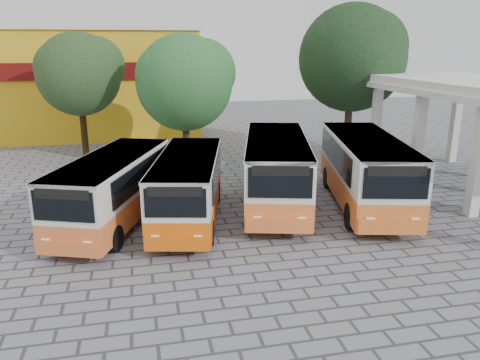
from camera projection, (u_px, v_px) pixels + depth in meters
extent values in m
plane|color=slate|center=(312.00, 250.00, 16.60)|extent=(90.00, 90.00, 0.00)
cube|color=silver|center=(376.00, 125.00, 27.37)|extent=(0.45, 0.45, 5.00)
cube|color=silver|center=(455.00, 122.00, 28.47)|extent=(0.45, 0.45, 5.00)
cube|color=gold|center=(69.00, 83.00, 37.60)|extent=(20.00, 10.00, 8.00)
cube|color=#590C0A|center=(58.00, 72.00, 32.48)|extent=(20.00, 0.20, 1.20)
cube|color=silver|center=(64.00, 29.00, 36.44)|extent=(20.40, 10.40, 0.30)
cube|color=#D6632B|center=(114.00, 204.00, 18.77)|extent=(4.85, 7.98, 1.01)
cube|color=silver|center=(112.00, 175.00, 18.44)|extent=(4.85, 7.98, 1.41)
cube|color=silver|center=(111.00, 159.00, 18.26)|extent=(4.89, 8.00, 0.11)
cube|color=black|center=(81.00, 176.00, 18.19)|extent=(2.27, 5.94, 1.01)
cube|color=black|center=(142.00, 173.00, 18.68)|extent=(2.27, 5.94, 1.01)
cube|color=black|center=(107.00, 206.00, 14.82)|extent=(1.95, 0.77, 1.01)
cube|color=black|center=(106.00, 194.00, 14.71)|extent=(1.72, 0.70, 0.33)
cylinder|color=black|center=(82.00, 239.00, 16.33)|extent=(0.27, 0.96, 0.96)
cylinder|color=black|center=(142.00, 234.00, 16.76)|extent=(0.27, 0.96, 0.96)
cylinder|color=black|center=(93.00, 196.00, 21.00)|extent=(0.27, 0.96, 0.96)
cylinder|color=black|center=(140.00, 193.00, 21.43)|extent=(0.27, 0.96, 0.96)
cube|color=#DB5406|center=(189.00, 201.00, 19.16)|extent=(3.85, 7.85, 0.99)
cube|color=silver|center=(188.00, 173.00, 18.83)|extent=(3.85, 7.85, 1.39)
cube|color=silver|center=(188.00, 157.00, 18.65)|extent=(3.90, 7.86, 0.11)
cube|color=black|center=(159.00, 174.00, 18.58)|extent=(1.41, 6.08, 0.99)
cube|color=black|center=(216.00, 171.00, 19.06)|extent=(1.41, 6.08, 0.99)
cube|color=black|center=(201.00, 202.00, 15.27)|extent=(1.99, 0.49, 0.99)
cube|color=black|center=(201.00, 191.00, 15.16)|extent=(1.76, 0.45, 0.32)
cylinder|color=black|center=(169.00, 234.00, 16.75)|extent=(0.26, 0.94, 0.94)
cylinder|color=black|center=(224.00, 230.00, 17.18)|extent=(0.26, 0.94, 0.94)
cylinder|color=black|center=(161.00, 193.00, 21.35)|extent=(0.26, 0.94, 0.94)
cylinder|color=black|center=(205.00, 191.00, 21.77)|extent=(0.26, 0.94, 0.94)
cube|color=orange|center=(276.00, 185.00, 20.95)|extent=(4.66, 8.87, 1.12)
cube|color=silver|center=(276.00, 156.00, 20.58)|extent=(4.66, 8.87, 1.56)
cube|color=silver|center=(277.00, 140.00, 20.38)|extent=(4.71, 8.88, 0.13)
cube|color=black|center=(248.00, 157.00, 20.31)|extent=(1.86, 6.79, 1.12)
cube|color=black|center=(304.00, 154.00, 20.84)|extent=(1.86, 6.79, 1.12)
cube|color=black|center=(311.00, 182.00, 16.57)|extent=(2.22, 0.64, 1.12)
cube|color=black|center=(312.00, 170.00, 16.45)|extent=(1.97, 0.58, 0.36)
cylinder|color=black|center=(268.00, 217.00, 18.25)|extent=(0.30, 1.06, 1.06)
cylinder|color=black|center=(323.00, 213.00, 18.72)|extent=(0.30, 1.06, 1.06)
cylinder|color=black|center=(238.00, 179.00, 23.43)|extent=(0.30, 1.06, 1.06)
cylinder|color=black|center=(282.00, 176.00, 23.90)|extent=(0.30, 1.06, 1.06)
cube|color=orange|center=(364.00, 185.00, 20.86)|extent=(4.50, 8.93, 1.12)
cube|color=silver|center=(366.00, 156.00, 20.48)|extent=(4.50, 8.93, 1.57)
cube|color=silver|center=(368.00, 140.00, 20.28)|extent=(4.55, 8.95, 0.13)
cube|color=black|center=(339.00, 157.00, 20.21)|extent=(1.70, 6.89, 1.12)
cube|color=black|center=(393.00, 154.00, 20.74)|extent=(1.70, 6.89, 1.12)
cube|color=black|center=(424.00, 183.00, 16.44)|extent=(2.25, 0.59, 1.12)
cube|color=black|center=(425.00, 170.00, 16.31)|extent=(1.99, 0.53, 0.36)
cylinder|color=black|center=(369.00, 218.00, 18.12)|extent=(0.30, 1.07, 1.07)
cylinder|color=black|center=(422.00, 214.00, 18.60)|extent=(0.30, 1.07, 1.07)
cylinder|color=black|center=(316.00, 179.00, 23.35)|extent=(0.30, 1.07, 1.07)
cylinder|color=black|center=(359.00, 177.00, 23.83)|extent=(0.30, 1.07, 1.07)
cylinder|color=black|center=(84.00, 129.00, 29.59)|extent=(0.41, 0.41, 3.73)
sphere|color=#1F3B17|center=(79.00, 74.00, 28.64)|extent=(5.09, 5.09, 5.09)
sphere|color=#1F3B17|center=(96.00, 65.00, 28.99)|extent=(3.56, 3.56, 3.56)
sphere|color=#1F3B17|center=(62.00, 68.00, 28.16)|extent=(3.31, 3.31, 3.31)
cylinder|color=#39271A|center=(186.00, 134.00, 28.26)|extent=(0.43, 0.43, 3.59)
sphere|color=#235C25|center=(184.00, 83.00, 27.41)|extent=(5.65, 5.65, 5.65)
sphere|color=#235C25|center=(203.00, 72.00, 27.76)|extent=(3.96, 3.96, 3.96)
sphere|color=#235C25|center=(167.00, 76.00, 26.90)|extent=(3.68, 3.68, 3.68)
cylinder|color=#423120|center=(348.00, 121.00, 30.18)|extent=(0.47, 0.47, 4.49)
sphere|color=black|center=(352.00, 58.00, 29.08)|extent=(6.64, 6.64, 6.64)
sphere|color=black|center=(370.00, 47.00, 29.45)|extent=(4.65, 4.65, 4.65)
sphere|color=black|center=(336.00, 50.00, 28.51)|extent=(4.32, 4.32, 4.32)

